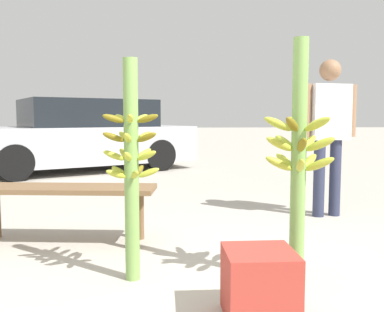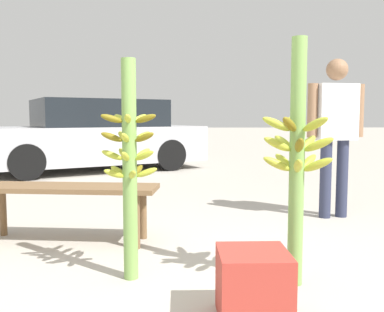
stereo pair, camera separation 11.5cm
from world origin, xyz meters
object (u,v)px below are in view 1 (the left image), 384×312
at_px(vendor_person, 329,124).
at_px(produce_crate, 259,284).
at_px(banana_stalk_center, 299,156).
at_px(market_bench, 62,195).
at_px(banana_stalk_left, 131,164).
at_px(parked_car, 82,136).

distance_m(vendor_person, produce_crate, 2.68).
distance_m(banana_stalk_center, vendor_person, 2.00).
bearing_deg(vendor_person, market_bench, -172.49).
relative_size(market_bench, produce_crate, 4.35).
bearing_deg(banana_stalk_center, banana_stalk_left, 172.95).
bearing_deg(produce_crate, banana_stalk_center, 53.30).
height_order(vendor_person, parked_car, vendor_person).
bearing_deg(produce_crate, vendor_person, 61.13).
bearing_deg(parked_car, produce_crate, 170.53).
bearing_deg(banana_stalk_center, market_bench, 149.85).
bearing_deg(produce_crate, parked_car, 108.04).
height_order(banana_stalk_center, produce_crate, banana_stalk_center).
bearing_deg(market_bench, banana_stalk_left, -46.63).
bearing_deg(vendor_person, parked_car, 118.72).
relative_size(banana_stalk_left, parked_car, 0.30).
bearing_deg(banana_stalk_left, produce_crate, -40.22).
xyz_separation_m(banana_stalk_left, produce_crate, (0.70, -0.59, -0.57)).
height_order(market_bench, parked_car, parked_car).
xyz_separation_m(market_bench, produce_crate, (1.33, -1.43, -0.23)).
bearing_deg(banana_stalk_left, parked_car, 103.41).
height_order(banana_stalk_left, parked_car, banana_stalk_left).
distance_m(parked_car, produce_crate, 6.72).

